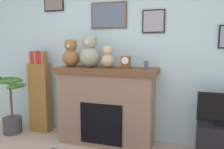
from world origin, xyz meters
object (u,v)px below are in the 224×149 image
(potted_plant, at_px, (11,110))
(candle_jar, at_px, (146,65))
(tv_stand, at_px, (221,142))
(teddy_bear_grey, at_px, (71,54))
(teddy_bear_tan, at_px, (108,58))
(fireplace, at_px, (107,105))
(bookshelf, at_px, (40,94))
(teddy_bear_brown, at_px, (90,53))
(television, at_px, (224,110))
(mantel_clock, at_px, (126,62))

(potted_plant, xyz_separation_m, candle_jar, (2.25, 0.15, 0.81))
(potted_plant, distance_m, tv_stand, 3.28)
(teddy_bear_grey, bearing_deg, teddy_bear_tan, 0.01)
(fireplace, height_order, bookshelf, bookshelf)
(candle_jar, relative_size, teddy_bear_tan, 0.35)
(candle_jar, distance_m, teddy_bear_brown, 0.87)
(potted_plant, distance_m, television, 3.28)
(television, bearing_deg, candle_jar, 179.11)
(teddy_bear_brown, bearing_deg, tv_stand, -0.42)
(teddy_bear_grey, xyz_separation_m, teddy_bear_tan, (0.61, 0.00, -0.04))
(mantel_clock, bearing_deg, tv_stand, -0.56)
(tv_stand, height_order, teddy_bear_tan, teddy_bear_tan)
(television, bearing_deg, teddy_bear_brown, 179.54)
(candle_jar, height_order, teddy_bear_tan, teddy_bear_tan)
(teddy_bear_grey, height_order, teddy_bear_brown, teddy_bear_brown)
(fireplace, xyz_separation_m, teddy_bear_grey, (-0.59, -0.02, 0.77))
(mantel_clock, relative_size, teddy_bear_grey, 0.42)
(candle_jar, xyz_separation_m, mantel_clock, (-0.29, -0.00, 0.03))
(tv_stand, xyz_separation_m, television, (0.00, -0.00, 0.44))
(bookshelf, relative_size, mantel_clock, 7.88)
(tv_stand, height_order, candle_jar, candle_jar)
(mantel_clock, height_order, teddy_bear_grey, teddy_bear_grey)
(bookshelf, height_order, potted_plant, bookshelf)
(teddy_bear_tan, bearing_deg, mantel_clock, -0.21)
(television, xyz_separation_m, teddy_bear_grey, (-2.19, 0.02, 0.68))
(bookshelf, height_order, teddy_bear_tan, teddy_bear_tan)
(television, bearing_deg, fireplace, 178.80)
(potted_plant, relative_size, teddy_bear_tan, 3.01)
(mantel_clock, xyz_separation_m, teddy_bear_tan, (-0.27, 0.00, 0.06))
(television, bearing_deg, teddy_bear_grey, 179.60)
(fireplace, relative_size, teddy_bear_grey, 3.57)
(candle_jar, relative_size, mantel_clock, 0.65)
(fireplace, xyz_separation_m, potted_plant, (-1.66, -0.17, -0.18))
(television, distance_m, teddy_bear_grey, 2.30)
(mantel_clock, bearing_deg, television, -0.63)
(tv_stand, relative_size, teddy_bear_tan, 1.85)
(fireplace, distance_m, teddy_bear_brown, 0.84)
(teddy_bear_grey, height_order, teddy_bear_tan, teddy_bear_grey)
(fireplace, distance_m, bookshelf, 1.26)
(potted_plant, distance_m, teddy_bear_grey, 1.44)
(fireplace, bearing_deg, teddy_bear_brown, -176.10)
(teddy_bear_tan, bearing_deg, fireplace, 140.03)
(fireplace, relative_size, bookshelf, 1.08)
(potted_plant, xyz_separation_m, teddy_bear_brown, (1.39, 0.15, 0.97))
(candle_jar, bearing_deg, tv_stand, -0.81)
(fireplace, height_order, mantel_clock, mantel_clock)
(bookshelf, xyz_separation_m, television, (2.86, -0.10, 0.02))
(mantel_clock, distance_m, teddy_bear_tan, 0.28)
(bookshelf, height_order, teddy_bear_brown, teddy_bear_brown)
(television, height_order, teddy_bear_brown, teddy_bear_brown)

